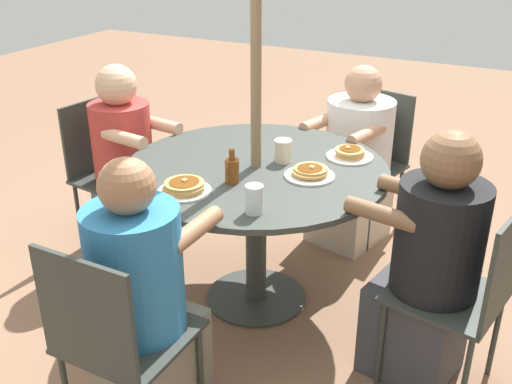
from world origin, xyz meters
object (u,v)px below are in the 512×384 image
Objects in this scene: diner_south at (128,170)px; patio_chair_west at (114,335)px; diner_north at (428,272)px; pancake_plate_b at (350,154)px; patio_chair_east at (370,154)px; diner_west at (144,308)px; diner_east at (354,166)px; coffee_cup at (283,151)px; pancake_plate_c at (310,173)px; pancake_plate_a at (184,188)px; syrup_bottle at (232,170)px; patio_chair_north at (469,289)px; patio_chair_south at (107,165)px; drinking_glass_a at (254,199)px; patio_table at (256,189)px.

diner_south reaches higher than patio_chair_west.
diner_north is 0.75m from pancake_plate_b.
diner_west is (1.94, -0.27, 0.01)m from patio_chair_east.
diner_east is 9.68× the size of coffee_cup.
pancake_plate_a is at bearing -45.77° from pancake_plate_c.
pancake_plate_b is at bearing 164.25° from pancake_plate_c.
pancake_plate_a is (-0.50, -0.13, 0.27)m from diner_west.
diner_north is at bearing 47.54° from pancake_plate_b.
patio_chair_north is at bearing 91.07° from syrup_bottle.
diner_north is at bearing 102.99° from pancake_plate_a.
patio_chair_south is 1.46m from pancake_plate_b.
pancake_plate_b is at bearing 112.05° from patio_chair_east.
diner_south reaches higher than pancake_plate_c.
pancake_plate_c is at bearing 172.46° from drinking_glass_a.
drinking_glass_a is at bearing 64.35° from diner_west.
pancake_plate_b is at bearing 125.79° from coffee_cup.
pancake_plate_b is at bearing 75.48° from patio_chair_west.
patio_chair_east and patio_chair_south have the same top height.
patio_chair_north is 0.78× the size of diner_west.
patio_chair_north is 1.38m from patio_chair_west.
drinking_glass_a is at bearing 13.19° from coffee_cup.
coffee_cup is at bearing 96.16° from patio_chair_south.
patio_chair_west is 3.79× the size of pancake_plate_b.
diner_east reaches higher than pancake_plate_a.
patio_chair_east reaches higher than pancake_plate_c.
patio_table is 1.44× the size of patio_chair_south.
patio_table is at bearing 90.00° from diner_east.
patio_table is 0.91m from diner_west.
diner_north is at bearing 45.96° from patio_chair_west.
diner_south is at bearing 90.00° from patio_chair_south.
patio_chair_west is (0.87, -1.07, 0.00)m from patio_chair_north.
patio_chair_east is at bearing -171.96° from pancake_plate_b.
patio_chair_north is 1.48m from patio_chair_east.
diner_north is at bearing 136.78° from diner_east.
pancake_plate_a reaches higher than pancake_plate_c.
patio_chair_west is at bearing -0.71° from patio_table.
patio_chair_west is at bearing 145.96° from diner_north.
patio_table is 0.23m from coffee_cup.
diner_east reaches higher than patio_table.
pancake_plate_c is at bearing 92.02° from diner_south.
pancake_plate_b is 0.76m from drinking_glass_a.
diner_north is 9.45× the size of drinking_glass_a.
patio_chair_north reaches higher than patio_table.
diner_north is 1.05× the size of diner_east.
diner_east is at bearing 127.31° from patio_chair_south.
patio_chair_south is at bearing 48.09° from patio_chair_east.
pancake_plate_a is at bearing 88.47° from patio_chair_east.
diner_north reaches higher than pancake_plate_c.
coffee_cup is at bearing 97.23° from diner_south.
syrup_bottle is (0.53, -0.37, 0.04)m from pancake_plate_b.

